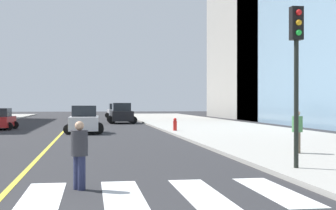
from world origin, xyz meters
The scene contains 11 objects.
sidewalk_kerb_east centered at (12.20, 20.00, 0.07)m, with size 10.00×120.00×0.15m, color #9E9B93.
lane_divider_paint centered at (0.00, 40.00, 0.01)m, with size 0.16×80.00×0.01m, color yellow.
parking_garage_concrete centered at (28.78, 56.16, 10.35)m, with size 18.00×24.00×20.70m, color #9E9B93.
car_white_nearest centered at (1.52, 27.37, 0.89)m, with size 2.70×4.29×1.90m.
car_red_third centered at (-5.00, 33.00, 0.78)m, with size 2.44×3.81×1.67m.
car_black_fourth centered at (5.05, 43.32, 0.97)m, with size 2.91×4.65×2.07m.
car_silver_fifth centered at (5.27, 60.06, 0.92)m, with size 2.83×4.47×1.97m.
traffic_light_near_corner centered at (8.09, 6.86, 3.55)m, with size 0.36×0.41×4.85m.
pedestrian_crossing centered at (1.71, 4.93, 0.92)m, with size 0.41×0.41×1.67m.
pedestrian_waiting_east centered at (9.92, 11.03, 1.06)m, with size 0.41×0.41×1.65m.
fire_hydrant centered at (7.79, 26.91, 0.58)m, with size 0.26×0.26×0.89m.
Camera 1 is at (1.99, -7.29, 2.12)m, focal length 53.18 mm.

